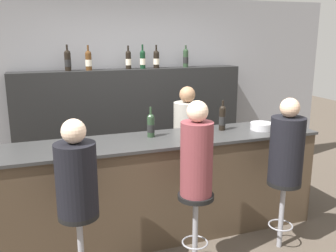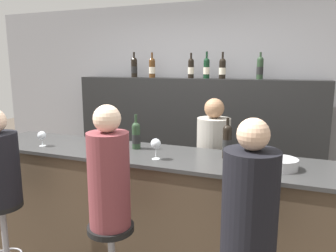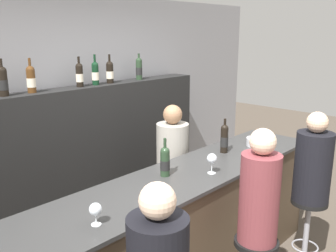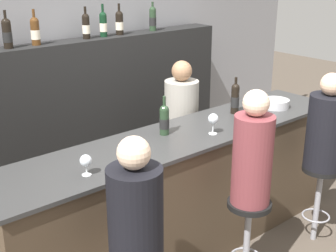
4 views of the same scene
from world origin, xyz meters
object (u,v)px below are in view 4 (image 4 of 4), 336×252
wine_bottle_backbar_3 (103,24)px  wine_glass_0 (86,161)px  guest_seated_middle (253,154)px  wine_bottle_backbar_2 (86,26)px  bar_stool_middle (248,222)px  wine_bottle_backbar_1 (35,31)px  bartender (181,143)px  wine_glass_1 (213,119)px  wine_bottle_counter_1 (235,98)px  bar_stool_right (320,184)px  wine_bottle_backbar_0 (7,33)px  wine_bottle_backbar_4 (119,23)px  wine_bottle_backbar_5 (153,18)px  guest_seated_left (135,208)px  guest_seated_right (327,128)px  wine_bottle_counter_0 (164,119)px  metal_bowl (276,103)px

wine_bottle_backbar_3 → wine_glass_0: wine_bottle_backbar_3 is taller
wine_glass_0 → guest_seated_middle: bearing=-26.2°
wine_bottle_backbar_2 → bar_stool_middle: 2.39m
wine_bottle_backbar_1 → wine_bottle_backbar_3: 0.72m
wine_glass_0 → bartender: bearing=25.9°
wine_bottle_backbar_2 → wine_glass_1: (0.20, -1.53, -0.59)m
wine_bottle_counter_1 → bar_stool_right: bearing=-68.7°
bar_stool_middle → bartender: 1.30m
wine_bottle_backbar_2 → wine_bottle_backbar_3: bearing=0.0°
wine_bottle_backbar_0 → bar_stool_right: (1.80, -2.05, -1.25)m
wine_bottle_counter_1 → wine_bottle_backbar_4: size_ratio=1.08×
wine_bottle_backbar_0 → wine_bottle_backbar_5: 1.60m
wine_bottle_counter_1 → wine_glass_1: 0.58m
guest_seated_left → guest_seated_middle: (1.03, 0.00, 0.05)m
guest_seated_middle → guest_seated_right: size_ratio=1.04×
wine_bottle_counter_1 → bar_stool_middle: size_ratio=0.47×
wine_bottle_backbar_3 → bar_stool_middle: (-0.11, -2.05, -1.24)m
wine_glass_0 → guest_seated_left: size_ratio=0.18×
wine_bottle_counter_1 → wine_bottle_backbar_5: wine_bottle_backbar_5 is taller
wine_bottle_backbar_2 → wine_bottle_backbar_1: bearing=-180.0°
guest_seated_middle → bar_stool_right: 1.09m
bar_stool_middle → guest_seated_right: size_ratio=0.88×
wine_bottle_backbar_2 → bar_stool_middle: wine_bottle_backbar_2 is taller
wine_bottle_backbar_2 → wine_bottle_backbar_4: bearing=0.0°
wine_bottle_backbar_5 → bar_stool_middle: bearing=-109.8°
wine_glass_0 → bar_stool_right: size_ratio=0.20×
wine_glass_1 → wine_bottle_backbar_2: bearing=97.6°
guest_seated_left → bar_stool_middle: 1.15m
wine_bottle_counter_0 → bartender: (0.60, 0.47, -0.50)m
wine_glass_0 → wine_bottle_backbar_4: bearing=48.7°
wine_bottle_backbar_0 → wine_glass_1: wine_bottle_backbar_0 is taller
wine_bottle_backbar_0 → guest_seated_right: bearing=-48.6°
wine_bottle_backbar_5 → bartender: 1.40m
wine_bottle_backbar_0 → metal_bowl: wine_bottle_backbar_0 is taller
metal_bowl → wine_glass_0: bearing=-177.0°
wine_bottle_backbar_4 → bar_stool_right: wine_bottle_backbar_4 is taller
wine_glass_0 → bar_stool_middle: (1.04, -0.51, -0.62)m
guest_seated_left → guest_seated_right: 1.97m
bar_stool_right → guest_seated_right: 0.52m
guest_seated_right → wine_bottle_backbar_2: bearing=116.6°
wine_bottle_backbar_5 → metal_bowl: size_ratio=1.20×
guest_seated_middle → wine_bottle_backbar_0: bearing=112.8°
wine_bottle_backbar_3 → metal_bowl: wine_bottle_backbar_3 is taller
wine_glass_0 → guest_seated_right: size_ratio=0.17×
wine_bottle_counter_1 → bartender: size_ratio=0.22×
guest_seated_right → bar_stool_right: bearing=180.0°
wine_bottle_backbar_4 → wine_glass_0: size_ratio=2.19×
wine_bottle_backbar_0 → guest_seated_left: bearing=-94.7°
wine_bottle_counter_1 → wine_bottle_backbar_0: (-1.51, 1.29, 0.58)m
wine_bottle_counter_1 → wine_glass_0: (-1.69, -0.24, -0.04)m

